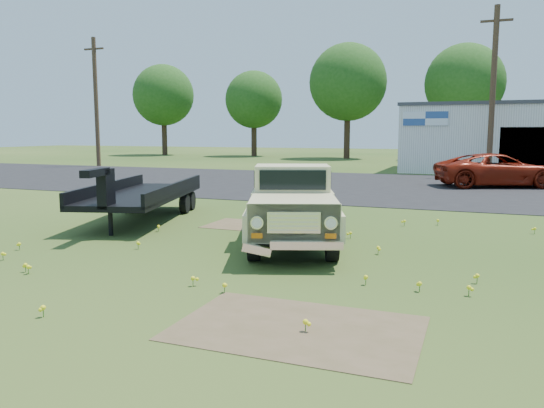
# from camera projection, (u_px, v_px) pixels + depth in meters

# --- Properties ---
(ground) EXTENTS (140.00, 140.00, 0.00)m
(ground) POSITION_uv_depth(u_px,v_px,m) (273.00, 263.00, 9.88)
(ground) COLOR #223F14
(ground) RESTS_ON ground
(asphalt_lot) EXTENTS (90.00, 14.00, 0.02)m
(asphalt_lot) POSITION_uv_depth(u_px,v_px,m) (394.00, 187.00, 23.72)
(asphalt_lot) COLOR black
(asphalt_lot) RESTS_ON ground
(dirt_patch_a) EXTENTS (3.00, 2.00, 0.01)m
(dirt_patch_a) POSITION_uv_depth(u_px,v_px,m) (298.00, 328.00, 6.57)
(dirt_patch_a) COLOR brown
(dirt_patch_a) RESTS_ON ground
(dirt_patch_b) EXTENTS (2.20, 1.60, 0.01)m
(dirt_patch_b) POSITION_uv_depth(u_px,v_px,m) (250.00, 225.00, 13.83)
(dirt_patch_b) COLOR brown
(dirt_patch_b) RESTS_ON ground
(commercial_building) EXTENTS (14.20, 8.20, 4.15)m
(commercial_building) POSITION_uv_depth(u_px,v_px,m) (524.00, 137.00, 32.35)
(commercial_building) COLOR silver
(commercial_building) RESTS_ON ground
(utility_pole_west) EXTENTS (1.60, 0.30, 9.00)m
(utility_pole_west) POSITION_uv_depth(u_px,v_px,m) (96.00, 101.00, 37.50)
(utility_pole_west) COLOR #3F291D
(utility_pole_west) RESTS_ON ground
(utility_pole_mid) EXTENTS (1.60, 0.30, 9.00)m
(utility_pole_mid) POSITION_uv_depth(u_px,v_px,m) (493.00, 91.00, 28.13)
(utility_pole_mid) COLOR #3F291D
(utility_pole_mid) RESTS_ON ground
(treeline_a) EXTENTS (6.40, 6.40, 9.52)m
(treeline_a) POSITION_uv_depth(u_px,v_px,m) (163.00, 95.00, 56.05)
(treeline_a) COLOR #39261A
(treeline_a) RESTS_ON ground
(treeline_b) EXTENTS (5.76, 5.76, 8.57)m
(treeline_b) POSITION_uv_depth(u_px,v_px,m) (254.00, 100.00, 53.45)
(treeline_b) COLOR #39261A
(treeline_b) RESTS_ON ground
(treeline_c) EXTENTS (7.04, 7.04, 10.47)m
(treeline_c) POSITION_uv_depth(u_px,v_px,m) (348.00, 82.00, 48.29)
(treeline_c) COLOR #39261A
(treeline_c) RESTS_ON ground
(treeline_d) EXTENTS (6.72, 6.72, 10.00)m
(treeline_d) POSITION_uv_depth(u_px,v_px,m) (464.00, 83.00, 45.65)
(treeline_d) COLOR #39261A
(treeline_d) RESTS_ON ground
(vintage_pickup_truck) EXTENTS (3.37, 5.12, 1.73)m
(vintage_pickup_truck) POSITION_uv_depth(u_px,v_px,m) (292.00, 205.00, 11.35)
(vintage_pickup_truck) COLOR #C6BE85
(vintage_pickup_truck) RESTS_ON ground
(flatbed_trailer) EXTENTS (3.57, 6.30, 1.63)m
(flatbed_trailer) POSITION_uv_depth(u_px,v_px,m) (142.00, 191.00, 14.63)
(flatbed_trailer) COLOR black
(flatbed_trailer) RESTS_ON ground
(red_pickup) EXTENTS (5.80, 4.19, 1.47)m
(red_pickup) POSITION_uv_depth(u_px,v_px,m) (497.00, 170.00, 23.49)
(red_pickup) COLOR maroon
(red_pickup) RESTS_ON ground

